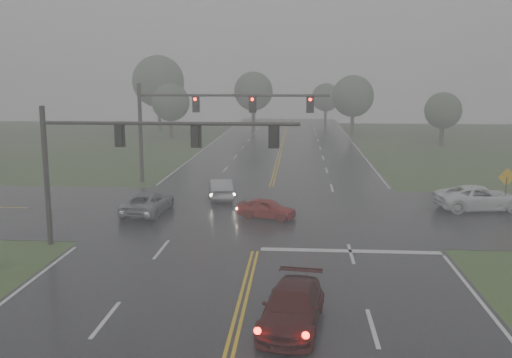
# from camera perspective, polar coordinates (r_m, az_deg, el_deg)

# --- Properties ---
(main_road) EXTENTS (18.00, 160.00, 0.02)m
(main_road) POSITION_cam_1_polar(r_m,az_deg,el_deg) (32.93, 0.70, -4.17)
(main_road) COLOR black
(main_road) RESTS_ON ground
(cross_street) EXTENTS (120.00, 14.00, 0.02)m
(cross_street) POSITION_cam_1_polar(r_m,az_deg,el_deg) (34.87, 0.91, -3.35)
(cross_street) COLOR black
(cross_street) RESTS_ON ground
(stop_bar) EXTENTS (8.50, 0.50, 0.01)m
(stop_bar) POSITION_cam_1_polar(r_m,az_deg,el_deg) (27.60, 9.40, -7.17)
(stop_bar) COLOR #BDBDBD
(stop_bar) RESTS_ON ground
(sedan_maroon) EXTENTS (2.46, 4.77, 1.32)m
(sedan_maroon) POSITION_cam_1_polar(r_m,az_deg,el_deg) (19.59, 3.62, -14.51)
(sedan_maroon) COLOR #380A0A
(sedan_maroon) RESTS_ON ground
(sedan_red) EXTENTS (3.72, 2.41, 1.18)m
(sedan_red) POSITION_cam_1_polar(r_m,az_deg,el_deg) (33.38, 1.08, -3.97)
(sedan_red) COLOR maroon
(sedan_red) RESTS_ON ground
(sedan_silver) EXTENTS (2.28, 4.36, 1.37)m
(sedan_silver) POSITION_cam_1_polar(r_m,az_deg,el_deg) (38.75, -3.57, -1.99)
(sedan_silver) COLOR #989A9F
(sedan_silver) RESTS_ON ground
(car_grey) EXTENTS (2.60, 4.98, 1.34)m
(car_grey) POSITION_cam_1_polar(r_m,az_deg,el_deg) (35.09, -10.70, -3.44)
(car_grey) COLOR slate
(car_grey) RESTS_ON ground
(pickup_white) EXTENTS (5.74, 3.27, 1.51)m
(pickup_white) POSITION_cam_1_polar(r_m,az_deg,el_deg) (38.05, 21.43, -2.92)
(pickup_white) COLOR silver
(pickup_white) RESTS_ON ground
(signal_gantry_near) EXTENTS (12.39, 0.30, 6.82)m
(signal_gantry_near) POSITION_cam_1_polar(r_m,az_deg,el_deg) (27.88, -13.23, 2.96)
(signal_gantry_near) COLOR black
(signal_gantry_near) RESTS_ON ground
(signal_gantry_far) EXTENTS (14.62, 0.39, 7.68)m
(signal_gantry_far) POSITION_cam_1_polar(r_m,az_deg,el_deg) (43.90, -5.75, 6.57)
(signal_gantry_far) COLOR black
(signal_gantry_far) RESTS_ON ground
(sign_diamond_east) EXTENTS (1.12, 0.19, 2.70)m
(sign_diamond_east) POSITION_cam_1_polar(r_m,az_deg,el_deg) (37.97, 23.76, -0.29)
(sign_diamond_east) COLOR black
(sign_diamond_east) RESTS_ON ground
(tree_nw_a) EXTENTS (4.96, 4.96, 7.28)m
(tree_nw_a) POSITION_cam_1_polar(r_m,az_deg,el_deg) (76.60, -8.52, 7.57)
(tree_nw_a) COLOR #322820
(tree_nw_a) RESTS_ON ground
(tree_ne_a) EXTENTS (5.71, 5.71, 8.38)m
(tree_ne_a) POSITION_cam_1_polar(r_m,az_deg,el_deg) (79.64, 9.67, 8.16)
(tree_ne_a) COLOR #322820
(tree_ne_a) RESTS_ON ground
(tree_n_mid) EXTENTS (6.09, 6.09, 8.94)m
(tree_n_mid) POSITION_cam_1_polar(r_m,az_deg,el_deg) (90.21, -0.26, 8.76)
(tree_n_mid) COLOR #322820
(tree_n_mid) RESTS_ON ground
(tree_e_near) EXTENTS (4.34, 4.34, 6.38)m
(tree_e_near) POSITION_cam_1_polar(r_m,az_deg,el_deg) (71.33, 18.20, 6.51)
(tree_e_near) COLOR #322820
(tree_e_near) RESTS_ON ground
(tree_nw_b) EXTENTS (7.69, 7.69, 11.30)m
(tree_nw_b) POSITION_cam_1_polar(r_m,az_deg,el_deg) (87.20, -9.74, 9.60)
(tree_nw_b) COLOR #322820
(tree_nw_b) RESTS_ON ground
(tree_n_far) EXTENTS (4.80, 4.80, 7.05)m
(tree_n_far) POSITION_cam_1_polar(r_m,az_deg,el_deg) (98.94, 6.99, 8.10)
(tree_n_far) COLOR #322820
(tree_n_far) RESTS_ON ground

